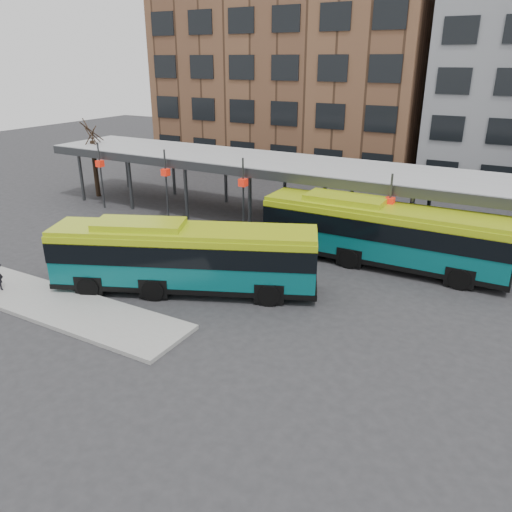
{
  "coord_description": "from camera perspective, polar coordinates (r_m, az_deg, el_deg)",
  "views": [
    {
      "loc": [
        12.33,
        -15.96,
        10.32
      ],
      "look_at": [
        1.8,
        2.78,
        1.8
      ],
      "focal_mm": 35.0,
      "sensor_mm": 36.0,
      "label": 1
    }
  ],
  "objects": [
    {
      "name": "ground",
      "position": [
        22.66,
        -7.46,
        -5.68
      ],
      "size": [
        120.0,
        120.0,
        0.0
      ],
      "primitive_type": "plane",
      "color": "#28282B",
      "rests_on": "ground"
    },
    {
      "name": "boarding_island",
      "position": [
        24.31,
        -22.31,
        -5.02
      ],
      "size": [
        14.0,
        3.0,
        0.18
      ],
      "primitive_type": "cube",
      "color": "gray",
      "rests_on": "ground"
    },
    {
      "name": "canopy",
      "position": [
        32.03,
        6.06,
        9.95
      ],
      "size": [
        40.0,
        6.53,
        4.8
      ],
      "color": "#999B9E",
      "rests_on": "ground"
    },
    {
      "name": "tree",
      "position": [
        42.0,
        -17.92,
        9.77
      ],
      "size": [
        1.64,
        1.64,
        5.6
      ],
      "color": "black",
      "rests_on": "ground"
    },
    {
      "name": "building_brick",
      "position": [
        52.91,
        4.74,
        22.29
      ],
      "size": [
        26.0,
        14.0,
        22.0
      ],
      "primitive_type": "cube",
      "color": "brown",
      "rests_on": "ground"
    },
    {
      "name": "bus_front",
      "position": [
        23.53,
        -8.3,
        0.05
      ],
      "size": [
        12.3,
        7.31,
        3.39
      ],
      "rotation": [
        0.0,
        0.0,
        0.41
      ],
      "color": "#085558",
      "rests_on": "ground"
    },
    {
      "name": "bus_rear",
      "position": [
        27.12,
        14.08,
        2.71
      ],
      "size": [
        12.78,
        3.0,
        3.51
      ],
      "rotation": [
        0.0,
        0.0,
        0.01
      ],
      "color": "#085558",
      "rests_on": "ground"
    }
  ]
}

